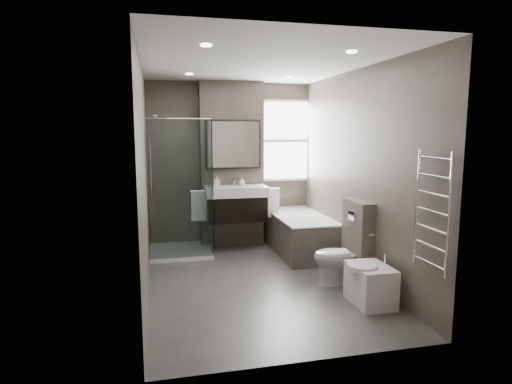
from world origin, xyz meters
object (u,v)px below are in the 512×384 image
object	(u,v)px
vanity	(236,203)
bidet	(370,284)
bathtub	(300,232)
toilet	(341,256)

from	to	relation	value
vanity	bidet	bearing A→B (deg)	-66.93
vanity	bidet	world-z (taller)	vanity
vanity	bathtub	distance (m)	1.07
toilet	bidet	xyz separation A→B (m)	(0.04, -0.64, -0.12)
bidet	vanity	bearing A→B (deg)	113.07
bathtub	bidet	size ratio (longest dim) A/B	2.94
toilet	bathtub	bearing A→B (deg)	-172.25
toilet	vanity	bearing A→B (deg)	-144.88
bathtub	bidet	bearing A→B (deg)	-87.52
toilet	bidet	size ratio (longest dim) A/B	1.24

